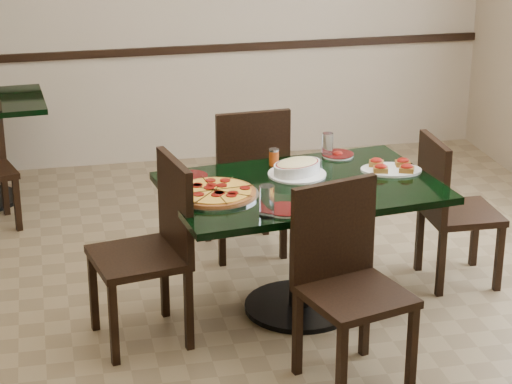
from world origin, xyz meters
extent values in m
plane|color=olive|center=(0.00, 0.00, 0.00)|extent=(5.50, 5.50, 0.00)
plane|color=tan|center=(0.00, -2.75, 1.40)|extent=(5.00, 0.00, 5.00)
cube|color=black|center=(0.00, 2.73, 0.90)|extent=(5.00, 0.03, 0.06)
cube|color=black|center=(0.31, 0.01, 0.73)|extent=(1.56, 1.11, 0.04)
cylinder|color=black|center=(0.31, 0.01, 0.35)|extent=(0.12, 0.12, 0.71)
cylinder|color=black|center=(0.31, 0.01, 0.01)|extent=(0.62, 0.62, 0.03)
cube|color=black|center=(0.17, 0.89, 0.47)|extent=(0.48, 0.48, 0.04)
cube|color=black|center=(0.18, 0.68, 0.73)|extent=(0.46, 0.07, 0.49)
cube|color=black|center=(0.35, 1.10, 0.22)|extent=(0.04, 0.04, 0.45)
cube|color=black|center=(0.38, 0.70, 0.22)|extent=(0.04, 0.04, 0.45)
cube|color=black|center=(-0.04, 1.07, 0.22)|extent=(0.04, 0.04, 0.45)
cube|color=black|center=(-0.02, 0.68, 0.22)|extent=(0.04, 0.04, 0.45)
cube|color=black|center=(0.36, -0.80, 0.47)|extent=(0.57, 0.57, 0.04)
cube|color=black|center=(0.30, -0.60, 0.74)|extent=(0.45, 0.16, 0.49)
cube|color=black|center=(0.22, -1.04, 0.23)|extent=(0.05, 0.05, 0.45)
cube|color=black|center=(0.12, -0.66, 0.23)|extent=(0.05, 0.05, 0.45)
cube|color=black|center=(0.61, -0.93, 0.23)|extent=(0.05, 0.05, 0.45)
cube|color=black|center=(0.50, -0.55, 0.23)|extent=(0.05, 0.05, 0.45)
cube|color=black|center=(1.32, 0.18, 0.43)|extent=(0.42, 0.42, 0.04)
cube|color=black|center=(1.13, 0.18, 0.67)|extent=(0.05, 0.42, 0.45)
cube|color=black|center=(1.50, -0.01, 0.20)|extent=(0.04, 0.04, 0.41)
cube|color=black|center=(1.14, 0.00, 0.20)|extent=(0.04, 0.04, 0.41)
cube|color=black|center=(1.50, 0.35, 0.20)|extent=(0.04, 0.04, 0.41)
cube|color=black|center=(1.15, 0.36, 0.20)|extent=(0.04, 0.04, 0.41)
cube|color=black|center=(-0.61, -0.14, 0.47)|extent=(0.54, 0.54, 0.04)
cube|color=black|center=(-0.40, -0.10, 0.74)|extent=(0.13, 0.46, 0.49)
cube|color=black|center=(-0.84, 0.02, 0.23)|extent=(0.05, 0.05, 0.45)
cube|color=black|center=(-0.45, 0.09, 0.23)|extent=(0.05, 0.05, 0.45)
cube|color=black|center=(-0.76, -0.38, 0.23)|extent=(0.05, 0.05, 0.45)
cube|color=black|center=(-0.37, -0.30, 0.23)|extent=(0.05, 0.05, 0.45)
cube|color=black|center=(-1.25, 1.52, 0.18)|extent=(0.05, 0.05, 0.37)
cube|color=black|center=(-1.33, 1.83, 0.18)|extent=(0.05, 0.05, 0.37)
cylinder|color=#A9A9AF|center=(-0.19, -0.06, 0.76)|extent=(0.47, 0.47, 0.01)
cylinder|color=brown|center=(-0.19, -0.06, 0.77)|extent=(0.44, 0.44, 0.02)
cylinder|color=gold|center=(-0.19, -0.06, 0.78)|extent=(0.39, 0.39, 0.01)
cylinder|color=white|center=(0.32, 0.16, 0.76)|extent=(0.32, 0.32, 0.01)
ellipsoid|color=beige|center=(0.32, 0.16, 0.82)|extent=(0.31, 0.26, 0.04)
ellipsoid|color=olive|center=(0.42, -0.28, 0.81)|extent=(0.19, 0.11, 0.08)
cylinder|color=white|center=(0.12, -0.35, 0.76)|extent=(0.20, 0.20, 0.01)
cylinder|color=#360304|center=(0.12, -0.35, 0.76)|extent=(0.20, 0.20, 0.00)
cylinder|color=white|center=(0.63, 0.43, 0.76)|extent=(0.19, 0.19, 0.01)
cylinder|color=#360304|center=(0.63, 0.43, 0.76)|extent=(0.19, 0.19, 0.00)
ellipsoid|color=maroon|center=(0.63, 0.43, 0.77)|extent=(0.06, 0.06, 0.03)
cylinder|color=white|center=(-0.26, 0.24, 0.76)|extent=(0.18, 0.18, 0.01)
cylinder|color=#360304|center=(-0.26, 0.24, 0.76)|extent=(0.19, 0.19, 0.00)
cube|color=silver|center=(0.26, -0.36, 0.75)|extent=(0.17, 0.17, 0.00)
cube|color=#A9A9AF|center=(0.28, -0.36, 0.76)|extent=(0.04, 0.14, 0.00)
cylinder|color=silver|center=(0.57, 0.44, 0.82)|extent=(0.07, 0.07, 0.14)
cylinder|color=silver|center=(0.02, -0.40, 0.83)|extent=(0.08, 0.08, 0.16)
cylinder|color=#BC4C14|center=(0.23, 0.35, 0.79)|extent=(0.06, 0.06, 0.09)
cylinder|color=#A9A9AF|center=(0.23, 0.35, 0.84)|extent=(0.06, 0.06, 0.01)
camera|label=1|loc=(-1.01, -4.86, 2.62)|focal=70.00mm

